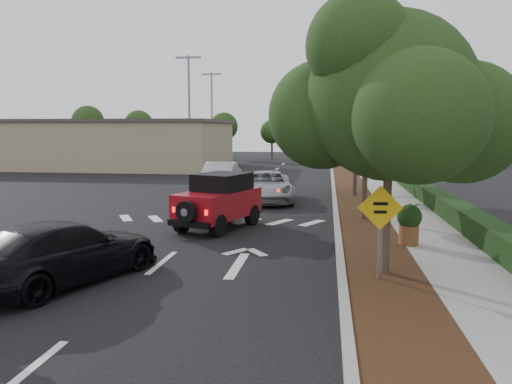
% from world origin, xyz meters
% --- Properties ---
extents(ground, '(120.00, 120.00, 0.00)m').
position_xyz_m(ground, '(0.00, 0.00, 0.00)').
color(ground, black).
rests_on(ground, ground).
extents(curb, '(0.20, 70.00, 0.15)m').
position_xyz_m(curb, '(4.60, 12.00, 0.07)').
color(curb, '#9E9B93').
rests_on(curb, ground).
extents(planting_strip, '(1.80, 70.00, 0.12)m').
position_xyz_m(planting_strip, '(5.60, 12.00, 0.06)').
color(planting_strip, black).
rests_on(planting_strip, ground).
extents(sidewalk, '(2.00, 70.00, 0.12)m').
position_xyz_m(sidewalk, '(7.50, 12.00, 0.06)').
color(sidewalk, gray).
rests_on(sidewalk, ground).
extents(hedge, '(0.80, 70.00, 0.80)m').
position_xyz_m(hedge, '(8.90, 12.00, 0.40)').
color(hedge, black).
rests_on(hedge, ground).
extents(commercial_building, '(22.00, 12.00, 4.00)m').
position_xyz_m(commercial_building, '(-16.00, 30.00, 2.00)').
color(commercial_building, '#9B906B').
rests_on(commercial_building, ground).
extents(transmission_tower, '(7.00, 4.00, 28.00)m').
position_xyz_m(transmission_tower, '(6.00, 48.00, 0.00)').
color(transmission_tower, slate).
rests_on(transmission_tower, ground).
extents(street_tree_near, '(3.80, 3.80, 5.92)m').
position_xyz_m(street_tree_near, '(5.60, -0.50, 0.00)').
color(street_tree_near, black).
rests_on(street_tree_near, ground).
extents(street_tree_mid, '(3.20, 3.20, 5.32)m').
position_xyz_m(street_tree_mid, '(5.60, 6.50, 0.00)').
color(street_tree_mid, black).
rests_on(street_tree_mid, ground).
extents(street_tree_far, '(3.40, 3.40, 5.62)m').
position_xyz_m(street_tree_far, '(5.60, 13.00, 0.00)').
color(street_tree_far, black).
rests_on(street_tree_far, ground).
extents(light_pole_a, '(2.00, 0.22, 9.00)m').
position_xyz_m(light_pole_a, '(-6.50, 26.00, 0.00)').
color(light_pole_a, slate).
rests_on(light_pole_a, ground).
extents(light_pole_b, '(2.00, 0.22, 9.00)m').
position_xyz_m(light_pole_b, '(-7.50, 38.00, 0.00)').
color(light_pole_b, slate).
rests_on(light_pole_b, ground).
extents(red_jeep, '(2.70, 3.90, 1.91)m').
position_xyz_m(red_jeep, '(0.56, 4.72, 0.97)').
color(red_jeep, black).
rests_on(red_jeep, ground).
extents(silver_suv_ahead, '(3.08, 5.42, 1.43)m').
position_xyz_m(silver_suv_ahead, '(1.40, 11.29, 0.71)').
color(silver_suv_ahead, '#9C9EA3').
rests_on(silver_suv_ahead, ground).
extents(black_suv_oncoming, '(3.61, 5.24, 1.41)m').
position_xyz_m(black_suv_oncoming, '(-1.66, -1.89, 0.70)').
color(black_suv_oncoming, black).
rests_on(black_suv_oncoming, ground).
extents(silver_sedan_oncoming, '(1.86, 4.80, 1.56)m').
position_xyz_m(silver_sedan_oncoming, '(-1.74, 15.84, 0.78)').
color(silver_sedan_oncoming, '#B1B3BA').
rests_on(silver_sedan_oncoming, ground).
extents(parked_suv, '(4.94, 3.19, 1.57)m').
position_xyz_m(parked_suv, '(-9.58, 25.72, 0.78)').
color(parked_suv, '#ACAFB4').
rests_on(parked_suv, ground).
extents(speed_hump_sign, '(1.00, 0.10, 2.12)m').
position_xyz_m(speed_hump_sign, '(5.40, -0.99, 1.47)').
color(speed_hump_sign, slate).
rests_on(speed_hump_sign, ground).
extents(terracotta_planter, '(0.71, 0.71, 1.24)m').
position_xyz_m(terracotta_planter, '(6.60, 2.50, 0.83)').
color(terracotta_planter, brown).
rests_on(terracotta_planter, ground).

